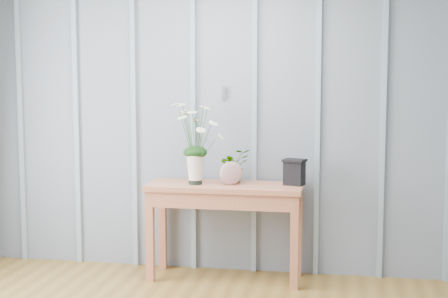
% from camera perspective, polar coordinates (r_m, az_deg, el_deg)
% --- Properties ---
extents(room_shell, '(4.00, 4.50, 2.50)m').
position_cam_1_polar(room_shell, '(4.21, -3.34, 11.45)').
color(room_shell, gray).
rests_on(room_shell, ground).
extents(sideboard, '(1.20, 0.45, 0.75)m').
position_cam_1_polar(sideboard, '(5.34, 0.10, -4.15)').
color(sideboard, '#AF6445').
rests_on(sideboard, ground).
extents(daisy_vase, '(0.45, 0.35, 0.64)m').
position_cam_1_polar(daisy_vase, '(5.27, -2.41, 1.39)').
color(daisy_vase, black).
rests_on(daisy_vase, sideboard).
extents(spider_plant, '(0.32, 0.31, 0.27)m').
position_cam_1_polar(spider_plant, '(5.38, 0.82, -1.40)').
color(spider_plant, black).
rests_on(spider_plant, sideboard).
extents(felt_disc_vessel, '(0.19, 0.13, 0.18)m').
position_cam_1_polar(felt_disc_vessel, '(5.26, 0.59, -2.03)').
color(felt_disc_vessel, '#8B485C').
rests_on(felt_disc_vessel, sideboard).
extents(carved_box, '(0.19, 0.17, 0.20)m').
position_cam_1_polar(carved_box, '(5.29, 5.87, -1.89)').
color(carved_box, black).
rests_on(carved_box, sideboard).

